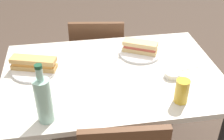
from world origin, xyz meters
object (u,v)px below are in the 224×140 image
Objects in this scene: baguette_sandwich_far at (140,47)px; olive_bowl at (172,75)px; water_bottle at (44,99)px; plate_far at (140,53)px; chair_far at (98,61)px; plate_near at (35,70)px; dining_table at (112,90)px; knife_far at (140,47)px; baguette_sandwich_near at (34,63)px; knife_near at (36,63)px; beer_glass at (182,91)px.

baguette_sandwich_far reaches higher than olive_bowl.
water_bottle is at bearing -161.02° from olive_bowl.
chair_far is at bearing 116.48° from plate_far.
plate_near is at bearing 100.19° from water_bottle.
knife_far reaches higher than dining_table.
baguette_sandwich_near is 0.63m from baguette_sandwich_far.
olive_bowl is (0.10, -0.32, -0.00)m from knife_far.
baguette_sandwich_near is 3.07× the size of olive_bowl.
baguette_sandwich_far reaches higher than knife_far.
water_bottle reaches higher than dining_table.
baguette_sandwich_far is (0.62, 0.09, 0.04)m from plate_near.
baguette_sandwich_far is (0.21, -0.43, 0.34)m from chair_far.
chair_far is 3.31× the size of baguette_sandwich_near.
beer_glass reaches higher than knife_near.
knife_far reaches higher than plate_far.
chair_far is (-0.01, 0.60, -0.17)m from dining_table.
plate_near is at bearing 151.56° from beer_glass.
knife_far is (0.01, 0.05, 0.01)m from plate_far.
knife_far reaches higher than plate_near.
knife_far is at bearing 74.33° from baguette_sandwich_far.
beer_glass is at bearing -79.58° from plate_far.
water_bottle is (0.07, -0.41, 0.07)m from baguette_sandwich_near.
plate_far is at bearing 90.00° from baguette_sandwich_far.
beer_glass is (0.70, -0.44, 0.04)m from knife_near.
water_bottle reaches higher than beer_glass.
beer_glass is (0.29, -0.29, 0.18)m from dining_table.
chair_far is 7.01× the size of beer_glass.
olive_bowl is (0.31, -0.09, 0.13)m from dining_table.
chair_far is 10.16× the size of olive_bowl.
plate_far is at bearing 100.42° from beer_glass.
baguette_sandwich_far is at bearing -105.67° from knife_far.
plate_far is 2.08× the size of beer_glass.
baguette_sandwich_near is 0.76m from olive_bowl.
beer_glass is (0.71, -0.38, 0.05)m from plate_near.
knife_near is (-0.41, 0.15, 0.14)m from dining_table.
plate_near is 0.63m from plate_far.
dining_table is 0.30m from plate_far.
water_bottle is (-0.55, -0.49, 0.11)m from plate_far.
baguette_sandwich_near reaches higher than chair_far.
beer_glass is at bearing -28.44° from plate_near.
water_bottle reaches higher than knife_far.
chair_far is 0.74m from baguette_sandwich_near.
plate_near is (-0.41, -0.51, 0.30)m from chair_far.
knife_near is 0.71× the size of plate_far.
knife_near is at bearing -177.08° from plate_far.
plate_near is at bearing -128.51° from chair_far.
chair_far is at bearing 115.26° from olive_bowl.
plate_far is 0.04m from baguette_sandwich_far.
chair_far is at bearing 121.35° from knife_far.
olive_bowl is at bearing -72.70° from knife_far.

